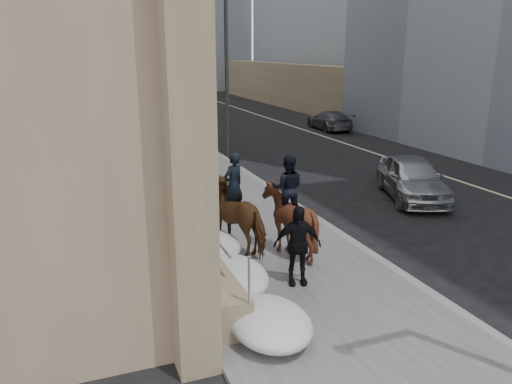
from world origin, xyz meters
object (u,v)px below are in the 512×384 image
at_px(mounted_horse_left, 241,212).
at_px(car_silver, 412,178).
at_px(mounted_horse_right, 289,215).
at_px(car_grey, 329,120).
at_px(pedestrian, 297,245).

height_order(mounted_horse_left, car_silver, mounted_horse_left).
distance_m(mounted_horse_right, car_silver, 7.27).
bearing_deg(car_grey, car_silver, 75.68).
distance_m(mounted_horse_right, pedestrian, 1.77).
bearing_deg(car_silver, car_grey, 92.49).
bearing_deg(pedestrian, mounted_horse_right, 86.47).
bearing_deg(mounted_horse_right, mounted_horse_left, -12.09).
height_order(mounted_horse_right, pedestrian, mounted_horse_right).
bearing_deg(car_grey, mounted_horse_right, 62.37).
xyz_separation_m(mounted_horse_right, pedestrian, (-0.55, -1.68, -0.13)).
bearing_deg(car_silver, mounted_horse_left, -140.33).
relative_size(mounted_horse_left, mounted_horse_right, 1.00).
relative_size(mounted_horse_right, car_grey, 0.58).
distance_m(pedestrian, car_silver, 8.62).
bearing_deg(mounted_horse_left, pedestrian, 76.18).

